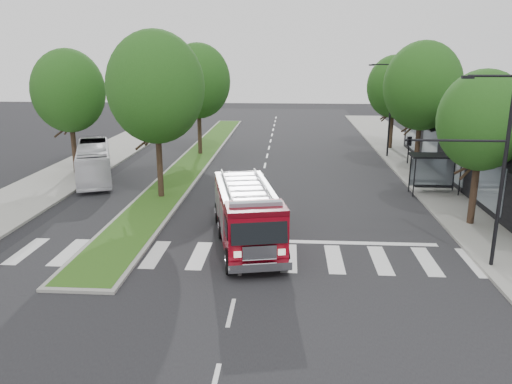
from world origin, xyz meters
TOP-DOWN VIEW (x-y plane):
  - ground at (0.00, 0.00)m, footprint 140.00×140.00m
  - sidewalk_right at (12.50, 10.00)m, footprint 5.00×80.00m
  - sidewalk_left at (-14.50, 10.00)m, footprint 5.00×80.00m
  - median at (-6.00, 18.00)m, footprint 3.00×50.00m
  - bus_shelter at (11.20, 8.15)m, footprint 3.20×1.60m
  - tree_right_near at (11.50, 2.00)m, footprint 4.40×4.40m
  - tree_right_mid at (11.50, 14.00)m, footprint 5.60×5.60m
  - tree_right_far at (11.50, 24.00)m, footprint 5.00×5.00m
  - tree_median_near at (-6.00, 6.00)m, footprint 5.80×5.80m
  - tree_median_far at (-6.00, 20.00)m, footprint 5.60×5.60m
  - tree_left_mid at (-14.00, 12.00)m, footprint 5.20×5.20m
  - streetlight_right_near at (9.61, -3.50)m, footprint 4.08×0.22m
  - streetlight_right_far at (10.35, 20.00)m, footprint 2.11×0.20m
  - fire_engine at (0.00, -1.32)m, footprint 4.20×8.78m
  - city_bus at (-12.00, 10.55)m, footprint 5.36×9.49m

SIDE VIEW (x-z plane):
  - ground at x=0.00m, z-range 0.00..0.00m
  - sidewalk_right at x=12.50m, z-range 0.00..0.15m
  - sidewalk_left at x=-14.50m, z-range 0.00..0.15m
  - median at x=-6.00m, z-range 0.00..0.16m
  - city_bus at x=-12.00m, z-range 0.00..2.60m
  - fire_engine at x=0.00m, z-range -0.06..2.87m
  - bus_shelter at x=11.20m, z-range 0.73..3.34m
  - streetlight_right_far at x=10.35m, z-range 0.48..8.48m
  - streetlight_right_near at x=9.61m, z-range 0.67..8.67m
  - tree_right_near at x=11.50m, z-range 1.48..9.53m
  - tree_right_far at x=11.50m, z-range 1.47..10.20m
  - tree_left_mid at x=-14.00m, z-range 1.58..10.74m
  - tree_right_mid at x=11.50m, z-range 1.63..11.35m
  - tree_median_far at x=-6.00m, z-range 1.63..11.35m
  - tree_median_near at x=-6.00m, z-range 1.73..11.89m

